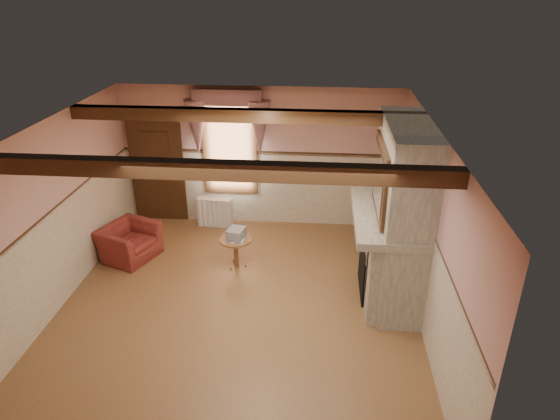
# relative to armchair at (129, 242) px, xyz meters

# --- Properties ---
(floor) EXTENTS (5.50, 6.00, 0.01)m
(floor) POSITION_rel_armchair_xyz_m (2.20, -1.32, -0.31)
(floor) COLOR brown
(floor) RESTS_ON ground
(ceiling) EXTENTS (5.50, 6.00, 0.01)m
(ceiling) POSITION_rel_armchair_xyz_m (2.20, -1.32, 2.49)
(ceiling) COLOR silver
(ceiling) RESTS_ON wall_back
(wall_back) EXTENTS (5.50, 0.02, 2.80)m
(wall_back) POSITION_rel_armchair_xyz_m (2.20, 1.68, 1.09)
(wall_back) COLOR #CC968D
(wall_back) RESTS_ON floor
(wall_front) EXTENTS (5.50, 0.02, 2.80)m
(wall_front) POSITION_rel_armchair_xyz_m (2.20, -4.32, 1.09)
(wall_front) COLOR #CC968D
(wall_front) RESTS_ON floor
(wall_left) EXTENTS (0.02, 6.00, 2.80)m
(wall_left) POSITION_rel_armchair_xyz_m (-0.55, -1.32, 1.09)
(wall_left) COLOR #CC968D
(wall_left) RESTS_ON floor
(wall_right) EXTENTS (0.02, 6.00, 2.80)m
(wall_right) POSITION_rel_armchair_xyz_m (4.95, -1.32, 1.09)
(wall_right) COLOR #CC968D
(wall_right) RESTS_ON floor
(wainscot) EXTENTS (5.50, 6.00, 1.50)m
(wainscot) POSITION_rel_armchair_xyz_m (2.20, -1.32, 0.44)
(wainscot) COLOR beige
(wainscot) RESTS_ON floor
(chair_rail) EXTENTS (5.50, 6.00, 0.08)m
(chair_rail) POSITION_rel_armchair_xyz_m (2.20, -1.32, 1.19)
(chair_rail) COLOR black
(chair_rail) RESTS_ON wainscot
(firebox) EXTENTS (0.20, 0.95, 0.90)m
(firebox) POSITION_rel_armchair_xyz_m (4.20, -0.72, 0.14)
(firebox) COLOR black
(firebox) RESTS_ON floor
(armchair) EXTENTS (1.12, 1.19, 0.62)m
(armchair) POSITION_rel_armchair_xyz_m (0.00, 0.00, 0.00)
(armchair) COLOR maroon
(armchair) RESTS_ON floor
(side_table) EXTENTS (0.71, 0.71, 0.55)m
(side_table) POSITION_rel_armchair_xyz_m (1.98, -0.15, -0.03)
(side_table) COLOR brown
(side_table) RESTS_ON floor
(book_stack) EXTENTS (0.33, 0.37, 0.20)m
(book_stack) POSITION_rel_armchair_xyz_m (2.00, -0.17, 0.34)
(book_stack) COLOR #B7AD8C
(book_stack) RESTS_ON side_table
(radiator) EXTENTS (0.71, 0.22, 0.60)m
(radiator) POSITION_rel_armchair_xyz_m (1.29, 1.38, -0.01)
(radiator) COLOR silver
(radiator) RESTS_ON floor
(bowl) EXTENTS (0.38, 0.38, 0.09)m
(bowl) POSITION_rel_armchair_xyz_m (4.44, -0.58, 1.16)
(bowl) COLOR brown
(bowl) RESTS_ON mantel
(mantel_clock) EXTENTS (0.14, 0.24, 0.20)m
(mantel_clock) POSITION_rel_armchair_xyz_m (4.44, 0.04, 1.21)
(mantel_clock) COLOR black
(mantel_clock) RESTS_ON mantel
(oil_lamp) EXTENTS (0.11, 0.11, 0.28)m
(oil_lamp) POSITION_rel_armchair_xyz_m (4.44, -0.19, 1.25)
(oil_lamp) COLOR #BA8934
(oil_lamp) RESTS_ON mantel
(candle_red) EXTENTS (0.06, 0.06, 0.16)m
(candle_red) POSITION_rel_armchair_xyz_m (4.44, -1.46, 1.19)
(candle_red) COLOR #AA2114
(candle_red) RESTS_ON mantel
(jar_yellow) EXTENTS (0.06, 0.06, 0.12)m
(jar_yellow) POSITION_rel_armchair_xyz_m (4.44, -0.96, 1.17)
(jar_yellow) COLOR yellow
(jar_yellow) RESTS_ON mantel
(fireplace) EXTENTS (0.85, 2.00, 2.80)m
(fireplace) POSITION_rel_armchair_xyz_m (4.62, -0.72, 1.09)
(fireplace) COLOR gray
(fireplace) RESTS_ON floor
(mantel) EXTENTS (1.05, 2.05, 0.12)m
(mantel) POSITION_rel_armchair_xyz_m (4.44, -0.72, 1.05)
(mantel) COLOR gray
(mantel) RESTS_ON fireplace
(overmantel_mirror) EXTENTS (0.06, 1.44, 1.04)m
(overmantel_mirror) POSITION_rel_armchair_xyz_m (4.26, -0.72, 1.66)
(overmantel_mirror) COLOR silver
(overmantel_mirror) RESTS_ON fireplace
(door) EXTENTS (1.10, 0.10, 2.10)m
(door) POSITION_rel_armchair_xyz_m (0.10, 1.62, 0.74)
(door) COLOR black
(door) RESTS_ON floor
(window) EXTENTS (1.06, 0.08, 2.02)m
(window) POSITION_rel_armchair_xyz_m (1.60, 1.65, 1.34)
(window) COLOR white
(window) RESTS_ON wall_back
(window_drapes) EXTENTS (1.30, 0.14, 1.40)m
(window_drapes) POSITION_rel_armchair_xyz_m (1.60, 1.56, 1.94)
(window_drapes) COLOR gray
(window_drapes) RESTS_ON wall_back
(ceiling_beam_front) EXTENTS (5.50, 0.18, 0.20)m
(ceiling_beam_front) POSITION_rel_armchair_xyz_m (2.20, -2.52, 2.39)
(ceiling_beam_front) COLOR black
(ceiling_beam_front) RESTS_ON ceiling
(ceiling_beam_back) EXTENTS (5.50, 0.18, 0.20)m
(ceiling_beam_back) POSITION_rel_armchair_xyz_m (2.20, -0.12, 2.39)
(ceiling_beam_back) COLOR black
(ceiling_beam_back) RESTS_ON ceiling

